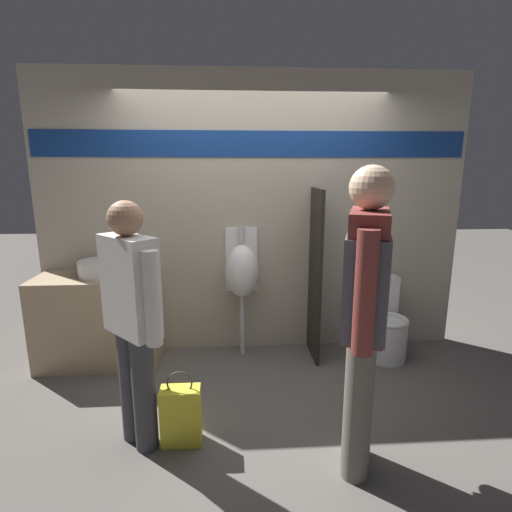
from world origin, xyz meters
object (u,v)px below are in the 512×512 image
(person_in_vest, at_px, (365,303))
(person_with_lanyard, at_px, (132,317))
(urinal_near_counter, at_px, (242,271))
(toilet, at_px, (385,326))
(cell_phone, at_px, (129,278))
(sink_basin, at_px, (102,268))
(shopping_bag, at_px, (181,415))

(person_in_vest, distance_m, person_with_lanyard, 1.43)
(urinal_near_counter, relative_size, toilet, 1.41)
(urinal_near_counter, distance_m, toilet, 1.49)
(cell_phone, distance_m, person_in_vest, 2.17)
(toilet, bearing_deg, sink_basin, 178.16)
(urinal_near_counter, relative_size, person_with_lanyard, 0.78)
(sink_basin, distance_m, toilet, 2.74)
(sink_basin, relative_size, person_in_vest, 0.23)
(toilet, bearing_deg, person_with_lanyard, -151.72)
(sink_basin, relative_size, urinal_near_counter, 0.33)
(person_with_lanyard, bearing_deg, shopping_bag, -140.23)
(sink_basin, relative_size, cell_phone, 3.01)
(person_in_vest, bearing_deg, urinal_near_counter, 42.11)
(person_in_vest, bearing_deg, sink_basin, 71.46)
(person_with_lanyard, bearing_deg, sink_basin, -19.89)
(sink_basin, xyz_separation_m, person_with_lanyard, (0.56, -1.22, -0.01))
(toilet, bearing_deg, shopping_bag, -147.57)
(person_in_vest, bearing_deg, cell_phone, 70.15)
(cell_phone, bearing_deg, toilet, 1.69)
(person_in_vest, height_order, shopping_bag, person_in_vest)
(cell_phone, distance_m, shopping_bag, 1.39)
(cell_phone, distance_m, urinal_near_counter, 1.03)
(person_with_lanyard, bearing_deg, cell_phone, -29.71)
(urinal_near_counter, xyz_separation_m, toilet, (1.39, -0.14, -0.54))
(sink_basin, distance_m, cell_phone, 0.33)
(urinal_near_counter, xyz_separation_m, shopping_bag, (-0.45, -1.30, -0.64))
(urinal_near_counter, xyz_separation_m, person_in_vest, (0.65, -1.58, 0.22))
(toilet, xyz_separation_m, shopping_bag, (-1.84, -1.17, -0.11))
(cell_phone, height_order, person_with_lanyard, person_with_lanyard)
(sink_basin, height_order, cell_phone, sink_basin)
(person_with_lanyard, distance_m, shopping_bag, 0.75)
(cell_phone, bearing_deg, person_in_vest, -39.49)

